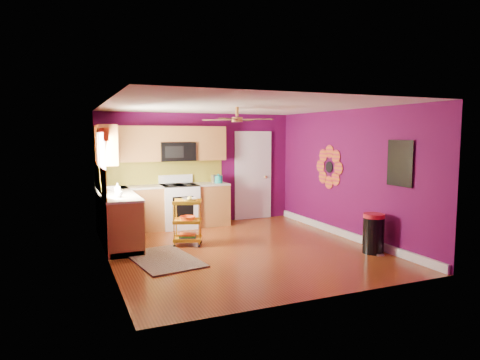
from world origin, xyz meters
name	(u,v)px	position (x,y,z in m)	size (l,w,h in m)	color
ground	(241,249)	(0.00, 0.00, 0.00)	(5.00, 5.00, 0.00)	#662B0F
room_envelope	(243,157)	(0.03, 0.00, 1.63)	(4.54, 5.04, 2.52)	#550942
lower_cabinets	(145,213)	(-1.35, 1.82, 0.43)	(2.81, 2.31, 0.94)	brown
electric_range	(179,206)	(-0.55, 2.17, 0.48)	(0.76, 0.66, 1.13)	white
upper_cabinetry	(146,145)	(-1.24, 2.17, 1.80)	(2.80, 2.30, 1.26)	brown
left_window	(102,151)	(-2.22, 1.05, 1.74)	(0.08, 1.35, 1.08)	white
panel_door	(253,176)	(1.35, 2.47, 1.02)	(0.95, 0.11, 2.15)	white
right_wall_art	(358,165)	(2.23, -0.34, 1.44)	(0.04, 2.74, 1.04)	black
ceiling_fan	(237,119)	(0.00, 0.20, 2.29)	(1.01, 1.01, 0.26)	#BF8C3F
shag_rug	(164,259)	(-1.42, -0.12, 0.01)	(0.92, 1.49, 0.02)	black
rolling_cart	(188,220)	(-0.80, 0.61, 0.46)	(0.60, 0.52, 0.91)	yellow
trash_can	(373,233)	(1.97, -1.11, 0.34)	(0.42, 0.43, 0.68)	black
teal_kettle	(218,179)	(0.36, 2.16, 1.02)	(0.18, 0.18, 0.21)	#139284
toaster	(217,179)	(0.34, 2.21, 1.03)	(0.22, 0.15, 0.18)	beige
soap_bottle_a	(118,188)	(-1.94, 1.31, 1.03)	(0.08, 0.09, 0.19)	#EA3F72
soap_bottle_b	(117,188)	(-1.94, 1.35, 1.02)	(0.13, 0.13, 0.17)	white
counter_dish	(112,188)	(-1.99, 1.81, 0.97)	(0.27, 0.27, 0.07)	white
counter_cup	(119,194)	(-1.99, 0.73, 0.99)	(0.13, 0.13, 0.10)	white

